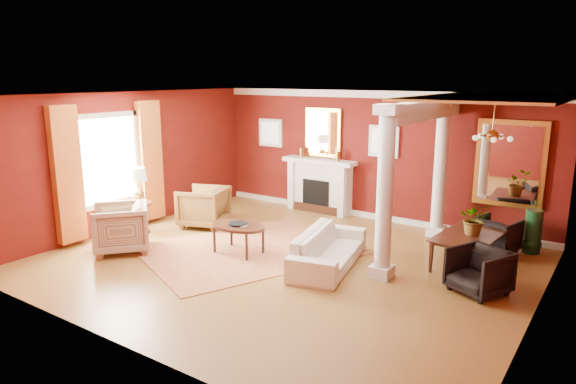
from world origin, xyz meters
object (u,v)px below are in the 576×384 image
Objects in this scene: armchair_stripe at (121,226)px; coffee_table at (238,227)px; side_table at (138,190)px; sofa at (329,243)px; armchair_leopard at (203,205)px; dining_table at (471,241)px.

armchair_stripe is 0.90× the size of coffee_table.
armchair_stripe is 2.21m from coffee_table.
coffee_table is at bearing 4.30° from side_table.
armchair_leopard is (-3.46, 0.56, 0.06)m from sofa.
armchair_stripe is at bearing -22.49° from armchair_leopard.
dining_table is at bearing 79.80° from armchair_leopard.
side_table reaches higher than coffee_table.
side_table reaches higher than sofa.
coffee_table is (1.76, -0.93, 0.03)m from armchair_leopard.
armchair_leopard is 2.08m from armchair_stripe.
side_table is (-0.63, 0.95, 0.42)m from armchair_stripe.
armchair_leopard reaches higher than sofa.
armchair_stripe is (-0.13, -2.08, 0.02)m from armchair_leopard.
side_table is at bearing -53.01° from armchair_leopard.
coffee_table is 4.11m from dining_table.
armchair_stripe reaches higher than sofa.
sofa is 1.33× the size of dining_table.
dining_table is at bearing 25.42° from coffee_table.
sofa is at bearing 12.40° from coffee_table.
armchair_stripe is 0.62× the size of dining_table.
armchair_stripe reaches higher than dining_table.
sofa is at bearing 61.98° from armchair_leopard.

